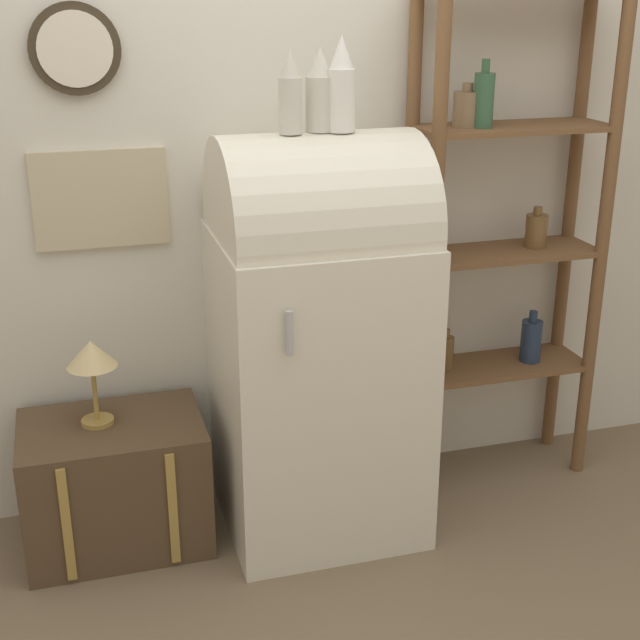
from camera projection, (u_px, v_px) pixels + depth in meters
ground_plane at (336, 552)px, 3.11m from camera, size 12.00×12.00×0.00m
wall_back at (289, 137)px, 3.15m from camera, size 7.00×0.09×2.70m
refrigerator at (318, 332)px, 3.06m from camera, size 0.67×0.67×1.42m
suitcase_trunk at (116, 483)px, 3.10m from camera, size 0.62×0.45×0.46m
shelf_unit at (505, 223)px, 3.30m from camera, size 0.73×0.29×1.85m
vase_left at (290, 94)px, 2.74m from camera, size 0.07×0.07×0.26m
vase_center at (320, 92)px, 2.79m from camera, size 0.09×0.09×0.26m
vase_right at (342, 87)px, 2.78m from camera, size 0.09×0.09×0.30m
desk_lamp at (92, 359)px, 2.95m from camera, size 0.17×0.17×0.30m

